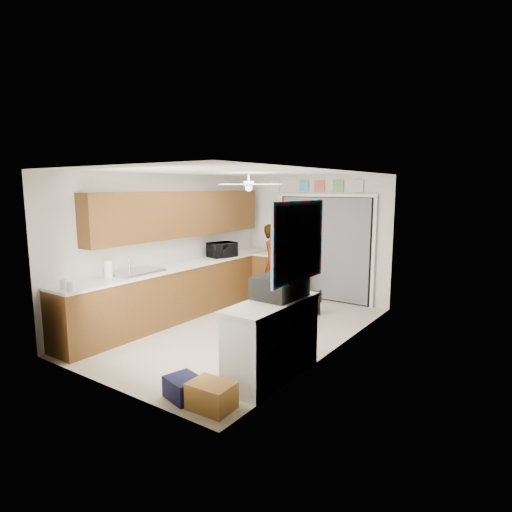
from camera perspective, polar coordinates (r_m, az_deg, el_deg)
The scene contains 39 objects.
floor at distance 7.03m, azimuth -1.89°, elevation -9.72°, with size 5.00×5.00×0.00m, color beige.
ceiling at distance 6.66m, azimuth -2.00°, elevation 11.09°, with size 5.00×5.00×0.00m, color white.
wall_back at distance 8.84m, azimuth 7.81°, elevation 2.41°, with size 3.20×3.20×0.00m, color silver.
wall_front at distance 4.99m, azimuth -19.41°, elevation -3.19°, with size 3.20×3.20×0.00m, color silver.
wall_left at distance 7.79m, azimuth -11.42°, elevation 1.41°, with size 5.00×5.00×0.00m, color silver.
wall_right at distance 5.93m, azimuth 10.55°, elevation -0.95°, with size 5.00×5.00×0.00m, color silver.
left_base_cabinets at distance 7.72m, azimuth -9.69°, elevation -4.65°, with size 0.60×4.80×0.90m, color brown.
left_countertop at distance 7.62m, azimuth -9.73°, elevation -1.22°, with size 0.62×4.80×0.04m, color white.
upper_cabinets at distance 7.76m, azimuth -9.66°, elevation 5.52°, with size 0.32×4.00×0.80m, color brown.
sink_basin at distance 6.95m, azimuth -15.52°, elevation -2.13°, with size 0.50×0.76×0.06m, color silver.
faucet at distance 7.08m, azimuth -16.54°, elevation -1.19°, with size 0.03×0.03×0.22m, color silver.
peninsula_base at distance 8.78m, azimuth 3.29°, elevation -2.86°, with size 1.00×0.60×0.90m, color brown.
peninsula_top at distance 8.70m, azimuth 3.32°, elevation 0.17°, with size 1.04×0.64×0.04m, color white.
back_opening_recess at distance 8.73m, azimuth 9.15°, elevation 0.97°, with size 2.00×0.06×2.10m, color black.
curtain_panel at distance 8.70m, azimuth 9.03°, elevation 0.94°, with size 1.90×0.03×2.05m, color gray.
door_trim_left at distance 9.19m, azimuth 3.33°, elevation 1.47°, with size 0.06×0.04×2.10m, color white.
door_trim_right at distance 8.32m, azimuth 15.39°, elevation 0.35°, with size 0.06×0.04×2.10m, color white.
door_trim_head at distance 8.62m, azimuth 9.24°, elevation 8.00°, with size 2.10×0.04×0.06m, color white.
header_frame_1 at distance 8.87m, azimuth 6.41°, elevation 9.25°, with size 0.22×0.02×0.22m, color #4AB6C7.
header_frame_2 at distance 8.71m, azimuth 8.46°, elevation 9.22°, with size 0.22×0.02×0.22m, color #D2624E.
header_frame_3 at distance 8.54m, azimuth 10.89°, elevation 9.16°, with size 0.22×0.02×0.22m, color #62AC67.
header_frame_4 at distance 8.39m, azimuth 13.42°, elevation 9.08°, with size 0.22×0.02×0.22m, color beige.
route66_sign at distance 9.23m, azimuth 2.54°, elevation 9.29°, with size 0.22×0.02×0.26m, color silver.
right_counter_base at distance 5.23m, azimuth 2.17°, elevation -11.27°, with size 0.50×1.40×0.90m, color white.
right_counter_top at distance 5.09m, azimuth 2.10°, elevation -6.28°, with size 0.54×1.44×0.04m, color white.
abstract_painting at distance 4.99m, azimuth 5.72°, elevation 1.94°, with size 0.03×1.15×0.95m, color #DD5186.
ceiling_fan at distance 6.82m, azimuth -0.97°, elevation 9.54°, with size 1.14×1.14×0.24m, color white.
microwave at distance 8.28m, azimuth -4.55°, elevation 0.85°, with size 0.52×0.35×0.29m, color black.
jar_a at distance 6.09m, azimuth -23.52°, elevation -3.70°, with size 0.09×0.09×0.12m, color silver.
jar_b at distance 6.22m, azimuth -24.27°, elevation -3.45°, with size 0.09×0.09×0.13m, color silver.
paper_towel_roll at distance 6.72m, azimuth -19.13°, elevation -1.65°, with size 0.12×0.12×0.27m, color white.
suitcase at distance 5.24m, azimuth 3.22°, elevation -4.07°, with size 0.48×0.64×0.27m, color black.
suitcase_rim at distance 5.26m, azimuth 3.21°, elevation -5.24°, with size 0.44×0.58×0.02m, color yellow.
suitcase_lid at distance 5.43m, azimuth 4.85°, elevation -0.92°, with size 0.42×0.03×0.50m, color black.
cardboard_box at distance 4.67m, azimuth -5.94°, elevation -18.05°, with size 0.45×0.34×0.28m, color gold.
navy_crate at distance 4.92m, azimuth -9.60°, elevation -16.94°, with size 0.39×0.32×0.24m, color #151635.
cabinet_door_panel at distance 6.80m, azimuth 4.84°, elevation -7.55°, with size 0.43×0.03×0.65m, color brown.
man at distance 8.29m, azimuth 2.33°, elevation -1.18°, with size 0.57×0.38×1.58m, color white.
dog at distance 7.72m, azimuth 7.24°, elevation -6.23°, with size 0.26×0.60×0.47m, color black.
Camera 1 is at (3.99, -5.33, 2.27)m, focal length 30.00 mm.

